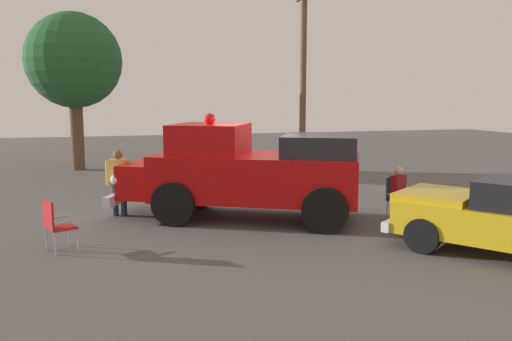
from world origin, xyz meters
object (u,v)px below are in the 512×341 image
(spectator_standing, at_px, (119,178))
(oak_tree_left, at_px, (74,61))
(utility_pole, at_px, (303,74))
(vintage_fire_truck, at_px, (247,171))
(spectator_seated, at_px, (401,191))
(lawn_chair_near_truck, at_px, (396,195))
(lawn_chair_spare, at_px, (55,222))

(spectator_standing, height_order, oak_tree_left, oak_tree_left)
(spectator_standing, xyz_separation_m, utility_pole, (-6.61, 7.50, 2.96))
(vintage_fire_truck, bearing_deg, utility_pole, 150.15)
(spectator_seated, xyz_separation_m, utility_pole, (-8.89, 0.85, 3.23))
(spectator_seated, distance_m, utility_pole, 9.50)
(vintage_fire_truck, xyz_separation_m, lawn_chair_near_truck, (0.94, 3.58, -0.61))
(spectator_standing, bearing_deg, spectator_seated, 71.04)
(lawn_chair_near_truck, bearing_deg, spectator_seated, 26.20)
(lawn_chair_spare, xyz_separation_m, spectator_standing, (-2.87, 1.26, 0.37))
(vintage_fire_truck, relative_size, oak_tree_left, 0.98)
(lawn_chair_near_truck, relative_size, spectator_standing, 0.61)
(lawn_chair_spare, bearing_deg, utility_pole, 137.24)
(lawn_chair_near_truck, relative_size, utility_pole, 0.13)
(lawn_chair_near_truck, relative_size, spectator_seated, 0.79)
(lawn_chair_spare, xyz_separation_m, utility_pole, (-9.47, 8.76, 3.34))
(oak_tree_left, relative_size, utility_pole, 0.85)
(spectator_seated, height_order, spectator_standing, spectator_standing)
(vintage_fire_truck, bearing_deg, spectator_seated, 73.72)
(lawn_chair_near_truck, bearing_deg, utility_pole, 174.09)
(vintage_fire_truck, xyz_separation_m, spectator_seated, (1.06, 3.64, -0.50))
(lawn_chair_near_truck, height_order, spectator_standing, spectator_standing)
(vintage_fire_truck, relative_size, lawn_chair_spare, 6.16)
(vintage_fire_truck, xyz_separation_m, spectator_standing, (-1.22, -3.01, -0.23))
(vintage_fire_truck, height_order, oak_tree_left, oak_tree_left)
(lawn_chair_spare, bearing_deg, vintage_fire_truck, 111.08)
(utility_pole, bearing_deg, vintage_fire_truck, -29.85)
(utility_pole, bearing_deg, spectator_standing, -48.61)
(lawn_chair_near_truck, height_order, lawn_chair_spare, same)
(lawn_chair_spare, relative_size, oak_tree_left, 0.16)
(utility_pole, bearing_deg, lawn_chair_near_truck, -5.91)
(spectator_seated, bearing_deg, lawn_chair_spare, -85.79)
(lawn_chair_spare, relative_size, spectator_standing, 0.61)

